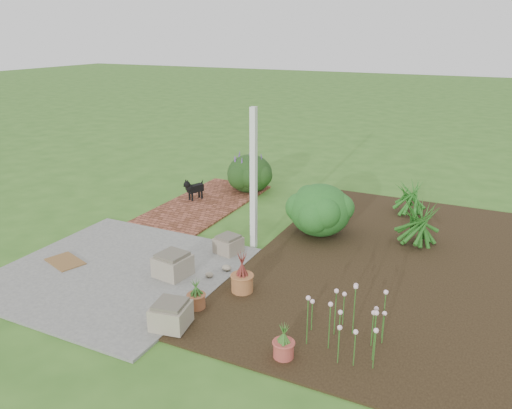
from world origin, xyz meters
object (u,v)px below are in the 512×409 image
at_px(stone_trough_near, 171,316).
at_px(black_dog, 194,188).
at_px(cream_ceramic_urn, 239,174).
at_px(evergreen_shrub, 320,209).

relative_size(stone_trough_near, black_dog, 0.87).
height_order(stone_trough_near, cream_ceramic_urn, cream_ceramic_urn).
bearing_deg(stone_trough_near, evergreen_shrub, 80.02).
distance_m(black_dog, evergreen_shrub, 3.26).
bearing_deg(stone_trough_near, black_dog, 119.36).
relative_size(black_dog, cream_ceramic_urn, 1.29).
bearing_deg(stone_trough_near, cream_ceramic_urn, 110.19).
height_order(black_dog, cream_ceramic_urn, black_dog).
distance_m(cream_ceramic_urn, evergreen_shrub, 3.75).
relative_size(stone_trough_near, cream_ceramic_urn, 1.12).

